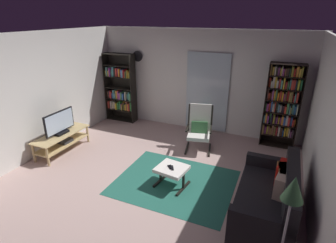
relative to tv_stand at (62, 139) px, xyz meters
The scene contains 17 objects.
ground_plane 2.37m from the tv_stand, ahead, with size 7.02×7.02×0.00m, color #B79890.
wall_back 3.56m from the tv_stand, 47.23° to the left, with size 5.60×0.06×2.60m, color silver.
wall_left 1.15m from the tv_stand, 134.10° to the right, with size 0.06×6.00×2.60m, color silver.
wall_right 5.13m from the tv_stand, ahead, with size 0.06×6.00×2.60m, color silver.
glass_door_panel 3.65m from the tv_stand, 43.07° to the left, with size 1.10×0.01×2.00m, color silver.
area_rug 2.81m from the tv_stand, ahead, with size 2.13×1.73×0.01m, color #236152.
tv_stand is the anchor object (origin of this frame).
television 0.39m from the tv_stand, 74.83° to the right, with size 0.20×0.81×0.52m.
bookshelf_near_tv 2.33m from the tv_stand, 86.69° to the left, with size 0.88×0.30×1.92m.
bookshelf_near_sofa 5.02m from the tv_stand, 27.29° to the left, with size 0.75×0.30×1.94m.
leather_sofa 4.45m from the tv_stand, ahead, with size 0.82×1.71×0.84m.
lounge_armchair 3.11m from the tv_stand, 26.76° to the left, with size 0.69×0.76×1.02m.
ottoman 2.78m from the tv_stand, ahead, with size 0.58×0.55×0.38m.
tv_remote 2.80m from the tv_stand, ahead, with size 0.04×0.14×0.02m, color black.
cell_phone 2.76m from the tv_stand, ahead, with size 0.07×0.14×0.01m, color black.
floor_lamp_by_sofa 5.02m from the tv_stand, 21.01° to the right, with size 0.22×0.22×1.59m.
wall_clock 2.95m from the tv_stand, 75.46° to the left, with size 0.29×0.03×0.29m.
Camera 1 is at (2.05, -3.65, 2.91)m, focal length 28.77 mm.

